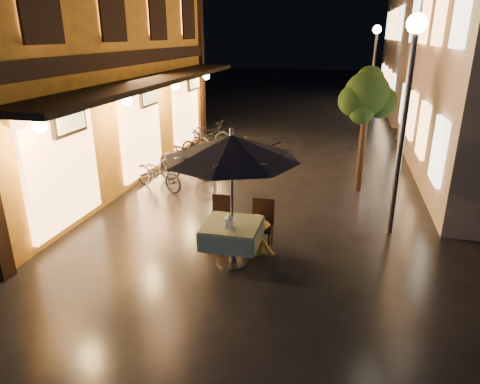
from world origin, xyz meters
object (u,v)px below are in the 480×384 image
(cafe_table, at_px, (232,234))
(table_lantern, at_px, (229,221))
(streetlamp_near, at_px, (408,90))
(person_yellow, at_px, (256,216))
(person_orange, at_px, (217,215))
(bicycle_0, at_px, (158,173))
(patio_umbrella, at_px, (231,147))

(cafe_table, relative_size, table_lantern, 3.96)
(streetlamp_near, relative_size, cafe_table, 4.27)
(streetlamp_near, distance_m, person_yellow, 3.65)
(person_orange, relative_size, person_yellow, 0.92)
(streetlamp_near, relative_size, person_orange, 3.10)
(cafe_table, height_order, bicycle_0, bicycle_0)
(table_lantern, xyz_separation_m, bicycle_0, (-2.89, 3.53, -0.47))
(person_yellow, relative_size, bicycle_0, 0.88)
(streetlamp_near, bearing_deg, cafe_table, -145.22)
(streetlamp_near, bearing_deg, patio_umbrella, -145.22)
(patio_umbrella, height_order, bicycle_0, patio_umbrella)
(streetlamp_near, relative_size, person_yellow, 2.86)
(person_orange, bearing_deg, person_yellow, -173.45)
(table_lantern, height_order, person_orange, person_orange)
(table_lantern, xyz_separation_m, person_orange, (-0.42, 0.69, -0.24))
(cafe_table, bearing_deg, streetlamp_near, 34.78)
(patio_umbrella, relative_size, table_lantern, 9.84)
(cafe_table, bearing_deg, bicycle_0, 130.82)
(table_lantern, height_order, person_yellow, person_yellow)
(table_lantern, relative_size, bicycle_0, 0.15)
(cafe_table, distance_m, bicycle_0, 4.42)
(bicycle_0, bearing_deg, table_lantern, -117.00)
(patio_umbrella, height_order, person_orange, patio_umbrella)
(patio_umbrella, height_order, table_lantern, patio_umbrella)
(patio_umbrella, xyz_separation_m, person_yellow, (0.32, 0.50, -1.41))
(patio_umbrella, xyz_separation_m, person_orange, (-0.42, 0.50, -1.46))
(cafe_table, bearing_deg, person_orange, 129.57)
(person_yellow, bearing_deg, streetlamp_near, -152.58)
(patio_umbrella, distance_m, table_lantern, 1.24)
(person_orange, relative_size, bicycle_0, 0.81)
(person_orange, xyz_separation_m, bicycle_0, (-2.47, 2.84, -0.24))
(person_orange, bearing_deg, table_lantern, 127.89)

